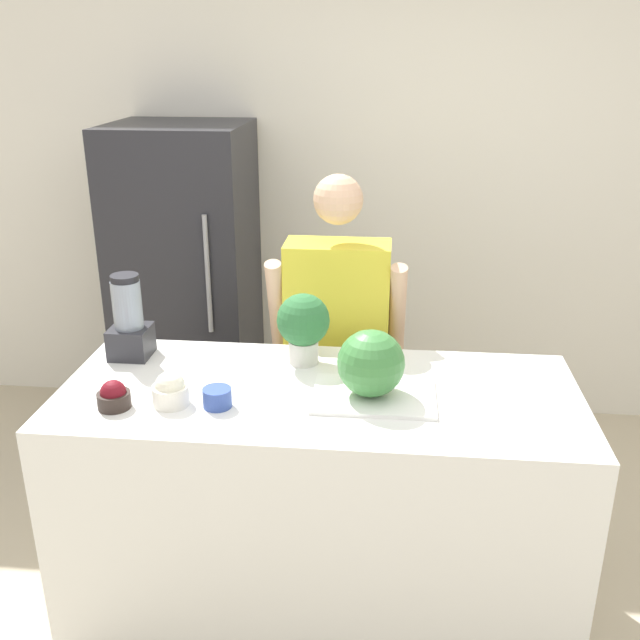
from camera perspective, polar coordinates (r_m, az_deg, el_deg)
wall_back at (r=4.04m, az=2.45°, el=10.24°), size 8.00×0.06×2.60m
counter_island at (r=2.76m, az=-0.08°, el=-14.26°), size 1.84×0.78×0.93m
refrigerator at (r=3.93m, az=-10.56°, el=2.81°), size 0.70×0.68×1.70m
person at (r=3.14m, az=1.35°, el=-2.60°), size 0.58×0.26×1.58m
cutting_board at (r=2.47m, az=4.33°, el=-6.07°), size 0.42×0.29×0.01m
watermelon at (r=2.42m, az=4.10°, el=-3.47°), size 0.23×0.23×0.23m
bowl_cherries at (r=2.49m, az=-16.18°, el=-5.90°), size 0.11×0.11×0.10m
bowl_cream at (r=2.46m, az=-11.87°, el=-5.55°), size 0.12×0.12×0.12m
bowl_small_blue at (r=2.42m, az=-8.22°, el=-6.17°), size 0.10×0.10×0.07m
blender at (r=2.83m, az=-15.03°, el=-0.18°), size 0.15×0.15×0.33m
potted_plant at (r=2.67m, az=-1.35°, el=-0.31°), size 0.20×0.20×0.27m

